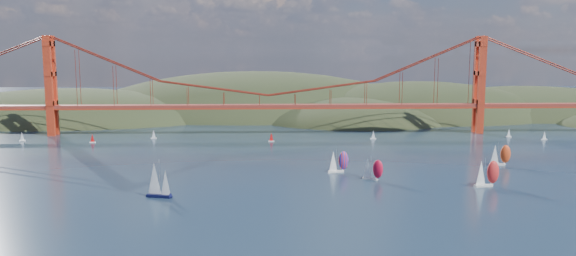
% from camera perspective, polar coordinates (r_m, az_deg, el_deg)
% --- Properties ---
extents(ground, '(1200.00, 1200.00, 0.00)m').
position_cam_1_polar(ground, '(142.42, -1.57, -11.36)').
color(ground, black).
rests_on(ground, ground).
extents(headlands, '(725.00, 225.00, 96.00)m').
position_cam_1_polar(headlands, '(419.57, 4.10, -0.27)').
color(headlands, black).
rests_on(headlands, ground).
extents(bridge, '(552.00, 12.00, 55.00)m').
position_cam_1_polar(bridge, '(314.80, -2.33, 5.20)').
color(bridge, maroon).
rests_on(bridge, ground).
extents(sloop_navy, '(8.43, 5.75, 12.50)m').
position_cam_1_polar(sloop_navy, '(185.69, -13.11, -5.21)').
color(sloop_navy, black).
rests_on(sloop_navy, ground).
extents(racer_0, '(7.67, 5.85, 8.67)m').
position_cam_1_polar(racer_0, '(207.32, 8.58, -4.13)').
color(racer_0, silver).
rests_on(racer_0, ground).
extents(racer_1, '(9.16, 4.71, 10.29)m').
position_cam_1_polar(racer_1, '(206.69, 19.54, -4.32)').
color(racer_1, silver).
rests_on(racer_1, ground).
extents(racer_3, '(8.41, 3.47, 9.63)m').
position_cam_1_polar(racer_3, '(246.61, 20.73, -2.53)').
color(racer_3, silver).
rests_on(racer_3, ground).
extents(racer_rwb, '(8.28, 4.41, 9.29)m').
position_cam_1_polar(racer_rwb, '(218.46, 5.12, -3.38)').
color(racer_rwb, silver).
rests_on(racer_rwb, ground).
extents(distant_boat_1, '(3.00, 2.00, 4.70)m').
position_cam_1_polar(distant_boat_1, '(323.32, -25.40, -0.80)').
color(distant_boat_1, silver).
rests_on(distant_boat_1, ground).
extents(distant_boat_2, '(3.00, 2.00, 4.70)m').
position_cam_1_polar(distant_boat_2, '(303.95, -19.26, -0.98)').
color(distant_boat_2, silver).
rests_on(distant_boat_2, ground).
extents(distant_boat_3, '(3.00, 2.00, 4.70)m').
position_cam_1_polar(distant_boat_3, '(309.02, -13.49, -0.62)').
color(distant_boat_3, silver).
rests_on(distant_boat_3, ground).
extents(distant_boat_4, '(3.00, 2.00, 4.70)m').
position_cam_1_polar(distant_boat_4, '(327.91, 21.53, -0.47)').
color(distant_boat_4, silver).
rests_on(distant_boat_4, ground).
extents(distant_boat_5, '(3.00, 2.00, 4.70)m').
position_cam_1_polar(distant_boat_5, '(326.01, 24.60, -0.69)').
color(distant_boat_5, silver).
rests_on(distant_boat_5, ground).
extents(distant_boat_8, '(3.00, 2.00, 4.70)m').
position_cam_1_polar(distant_boat_8, '(302.22, 8.66, -0.68)').
color(distant_boat_8, silver).
rests_on(distant_boat_8, ground).
extents(distant_boat_9, '(3.00, 2.00, 4.70)m').
position_cam_1_polar(distant_boat_9, '(290.71, -1.71, -0.93)').
color(distant_boat_9, silver).
rests_on(distant_boat_9, ground).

